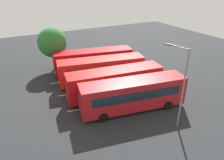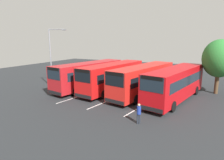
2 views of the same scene
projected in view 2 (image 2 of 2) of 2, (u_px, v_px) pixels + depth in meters
name	position (u px, v px, depth m)	size (l,w,h in m)	color
ground_plane	(126.00, 93.00, 23.04)	(67.43, 67.43, 0.00)	#232628
bus_far_left	(89.00, 74.00, 25.31)	(11.43, 4.34, 3.39)	#AD191E
bus_center_left	(113.00, 76.00, 24.12)	(11.41, 3.90, 3.39)	red
bus_center_right	(143.00, 79.00, 22.19)	(11.44, 4.55, 3.39)	red
bus_far_right	(176.00, 83.00, 20.17)	(11.44, 4.67, 3.39)	#B70C11
pedestrian	(139.00, 112.00, 14.50)	(0.45, 0.45, 1.60)	#232833
street_lamp	(52.00, 55.00, 24.76)	(0.64, 2.48, 7.68)	gray
depot_tree	(219.00, 59.00, 22.16)	(4.18, 3.76, 6.38)	#4C3823
lane_stripe_outer_left	(99.00, 90.00, 24.68)	(13.57, 0.12, 0.01)	silver
lane_stripe_inner_left	(126.00, 93.00, 23.04)	(13.57, 0.12, 0.01)	silver
lane_stripe_inner_right	(157.00, 97.00, 21.39)	(13.57, 0.12, 0.01)	silver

